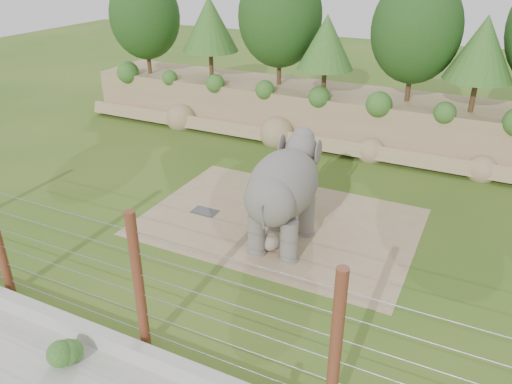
% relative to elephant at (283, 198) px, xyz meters
% --- Properties ---
extents(ground, '(90.00, 90.00, 0.00)m').
position_rel_elephant_xyz_m(ground, '(-1.17, -1.67, -1.77)').
color(ground, '#315A16').
rests_on(ground, ground).
extents(back_embankment, '(30.00, 5.52, 8.77)m').
position_rel_elephant_xyz_m(back_embankment, '(-0.59, 11.01, 2.19)').
color(back_embankment, '#99805C').
rests_on(back_embankment, ground).
extents(dirt_patch, '(10.00, 7.00, 0.02)m').
position_rel_elephant_xyz_m(dirt_patch, '(-0.67, 1.33, -1.76)').
color(dirt_patch, '#9C8161').
rests_on(dirt_patch, ground).
extents(drain_grate, '(1.00, 0.60, 0.03)m').
position_rel_elephant_xyz_m(drain_grate, '(-3.61, 0.74, -1.74)').
color(drain_grate, '#262628').
rests_on(drain_grate, dirt_patch).
extents(elephant, '(2.13, 4.48, 3.54)m').
position_rel_elephant_xyz_m(elephant, '(0.00, 0.00, 0.00)').
color(elephant, '#6A645E').
rests_on(elephant, ground).
extents(stone_ball, '(0.67, 0.67, 0.67)m').
position_rel_elephant_xyz_m(stone_ball, '(-0.18, -0.59, -1.42)').
color(stone_ball, gray).
rests_on(stone_ball, dirt_patch).
extents(retaining_wall, '(26.00, 0.35, 0.50)m').
position_rel_elephant_xyz_m(retaining_wall, '(-1.17, -6.67, -1.52)').
color(retaining_wall, '#ABA9A0').
rests_on(retaining_wall, ground).
extents(barrier_fence, '(20.26, 0.26, 4.00)m').
position_rel_elephant_xyz_m(barrier_fence, '(-1.17, -6.17, 0.23)').
color(barrier_fence, '#51261B').
rests_on(barrier_fence, ground).
extents(walkway_shrub, '(0.70, 0.70, 0.70)m').
position_rel_elephant_xyz_m(walkway_shrub, '(-2.52, -7.47, -1.41)').
color(walkway_shrub, '#245B1D').
rests_on(walkway_shrub, walkway).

